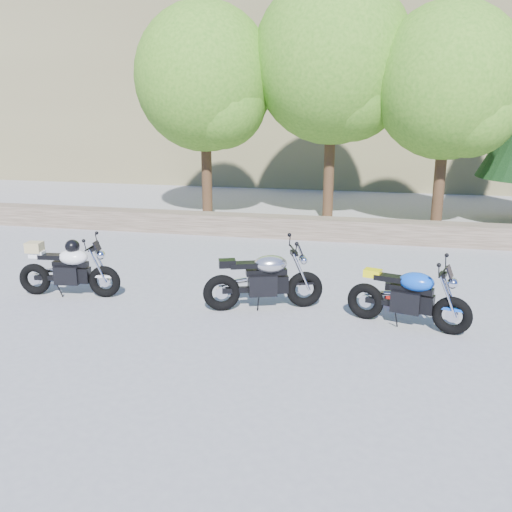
{
  "coord_description": "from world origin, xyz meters",
  "views": [
    {
      "loc": [
        2.07,
        -7.82,
        3.25
      ],
      "look_at": [
        0.2,
        1.0,
        0.75
      ],
      "focal_mm": 40.0,
      "sensor_mm": 36.0,
      "label": 1
    }
  ],
  "objects_px": {
    "white_bike": "(68,268)",
    "backpack": "(392,292)",
    "silver_bike": "(264,281)",
    "blue_bike": "(409,298)"
  },
  "relations": [
    {
      "from": "white_bike",
      "to": "backpack",
      "type": "xyz_separation_m",
      "value": [
        5.37,
        0.83,
        -0.32
      ]
    },
    {
      "from": "white_bike",
      "to": "backpack",
      "type": "height_order",
      "value": "white_bike"
    },
    {
      "from": "silver_bike",
      "to": "backpack",
      "type": "distance_m",
      "value": 2.16
    },
    {
      "from": "white_bike",
      "to": "blue_bike",
      "type": "xyz_separation_m",
      "value": [
        5.56,
        -0.2,
        -0.04
      ]
    },
    {
      "from": "silver_bike",
      "to": "white_bike",
      "type": "bearing_deg",
      "value": 161.94
    },
    {
      "from": "silver_bike",
      "to": "backpack",
      "type": "xyz_separation_m",
      "value": [
        2.01,
        0.75,
        -0.31
      ]
    },
    {
      "from": "silver_bike",
      "to": "white_bike",
      "type": "relative_size",
      "value": 1.04
    },
    {
      "from": "backpack",
      "to": "blue_bike",
      "type": "bearing_deg",
      "value": -76.86
    },
    {
      "from": "white_bike",
      "to": "blue_bike",
      "type": "height_order",
      "value": "white_bike"
    },
    {
      "from": "silver_bike",
      "to": "blue_bike",
      "type": "height_order",
      "value": "silver_bike"
    }
  ]
}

